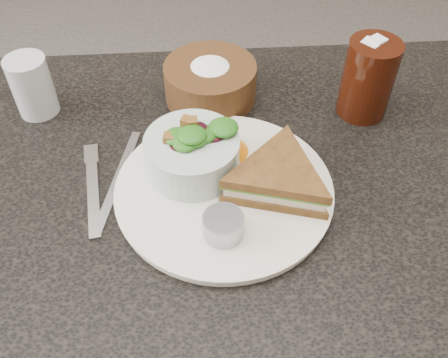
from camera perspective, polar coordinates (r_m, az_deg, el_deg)
dining_table at (r=1.04m, az=-1.28°, el=-14.63°), size 1.00×0.70×0.75m
dinner_plate at (r=0.71m, az=0.00°, el=-1.28°), size 0.31×0.31×0.01m
sandwich at (r=0.69m, az=6.22°, el=0.14°), size 0.21×0.21×0.05m
salad_bowl at (r=0.70m, az=-3.68°, el=3.44°), size 0.14×0.14×0.08m
dressing_ramekin at (r=0.64m, az=-0.07°, el=-5.38°), size 0.06×0.06×0.03m
orange_wedge at (r=0.75m, az=0.28°, el=4.03°), size 0.10×0.10×0.03m
fork at (r=0.74m, az=-14.73°, el=-1.58°), size 0.04×0.16×0.00m
knife at (r=0.75m, az=-11.98°, el=0.01°), size 0.06×0.20×0.00m
bread_basket at (r=0.85m, az=-1.59°, el=11.65°), size 0.20×0.20×0.09m
cola_glass at (r=0.84m, az=16.22°, el=11.26°), size 0.09×0.09×0.14m
water_glass at (r=0.87m, az=-21.07°, el=9.88°), size 0.08×0.08×0.10m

